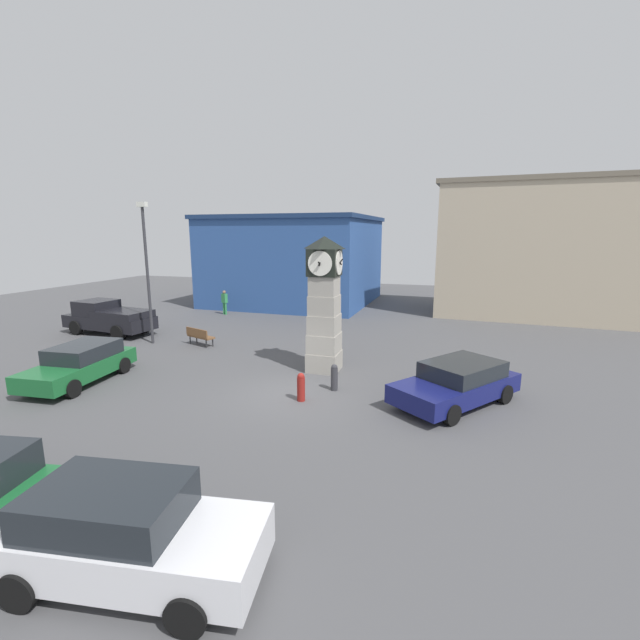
% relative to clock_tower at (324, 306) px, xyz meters
% --- Properties ---
extents(ground_plane, '(68.40, 68.40, 0.00)m').
position_rel_clock_tower_xyz_m(ground_plane, '(-0.42, -2.94, -2.69)').
color(ground_plane, '#4C4C4F').
extents(clock_tower, '(1.48, 1.61, 5.44)m').
position_rel_clock_tower_xyz_m(clock_tower, '(0.00, 0.00, 0.00)').
color(clock_tower, '#9D988D').
rests_on(clock_tower, ground_plane).
extents(bollard_near_tower, '(0.25, 0.25, 0.97)m').
position_rel_clock_tower_xyz_m(bollard_near_tower, '(1.00, -2.08, -2.20)').
color(bollard_near_tower, '#333338').
rests_on(bollard_near_tower, ground_plane).
extents(bollard_mid_row, '(0.27, 0.27, 0.97)m').
position_rel_clock_tower_xyz_m(bollard_mid_row, '(0.19, -3.37, -2.20)').
color(bollard_mid_row, maroon).
rests_on(bollard_mid_row, ground_plane).
extents(car_by_building, '(4.53, 2.34, 1.62)m').
position_rel_clock_tower_xyz_m(car_by_building, '(0.03, -11.32, -1.88)').
color(car_by_building, silver).
rests_on(car_by_building, ground_plane).
extents(car_far_lot, '(2.25, 4.50, 1.42)m').
position_rel_clock_tower_xyz_m(car_far_lot, '(-8.40, -4.07, -1.96)').
color(car_far_lot, '#19602D').
rests_on(car_far_lot, ground_plane).
extents(car_silver_hatch, '(4.29, 4.79, 1.40)m').
position_rel_clock_tower_xyz_m(car_silver_hatch, '(5.20, -2.05, -1.97)').
color(car_silver_hatch, navy).
rests_on(car_silver_hatch, ground_plane).
extents(pickup_truck, '(5.36, 2.46, 1.85)m').
position_rel_clock_tower_xyz_m(pickup_truck, '(-13.36, 2.68, -1.76)').
color(pickup_truck, black).
rests_on(pickup_truck, ground_plane).
extents(bench, '(1.68, 1.04, 0.90)m').
position_rel_clock_tower_xyz_m(bench, '(-7.10, 1.92, -2.17)').
color(bench, brown).
rests_on(bench, ground_plane).
extents(pedestrian_near_bench, '(0.46, 0.37, 1.67)m').
position_rel_clock_tower_xyz_m(pedestrian_near_bench, '(-10.13, 9.77, -1.73)').
color(pedestrian_near_bench, '#338C4C').
rests_on(pedestrian_near_bench, ground_plane).
extents(street_lamp_near_road, '(0.50, 0.24, 7.03)m').
position_rel_clock_tower_xyz_m(street_lamp_near_road, '(-9.68, 1.62, 1.33)').
color(street_lamp_near_road, '#333338').
rests_on(street_lamp_near_road, ground_plane).
extents(warehouse_blue_far, '(12.47, 11.90, 6.83)m').
position_rel_clock_tower_xyz_m(warehouse_blue_far, '(-7.37, 16.52, 0.73)').
color(warehouse_blue_far, '#2D5193').
rests_on(warehouse_blue_far, ground_plane).
extents(storefront_low_left, '(16.95, 7.94, 8.91)m').
position_rel_clock_tower_xyz_m(storefront_low_left, '(11.98, 15.54, 1.77)').
color(storefront_low_left, '#B7A88E').
rests_on(storefront_low_left, ground_plane).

